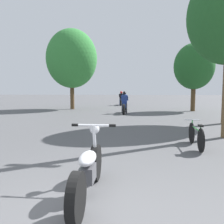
{
  "coord_description": "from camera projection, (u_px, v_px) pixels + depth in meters",
  "views": [
    {
      "loc": [
        0.76,
        -2.68,
        1.63
      ],
      "look_at": [
        0.02,
        4.69,
        0.9
      ],
      "focal_mm": 38.0,
      "sensor_mm": 36.0,
      "label": 1
    }
  ],
  "objects": [
    {
      "name": "motorcycle_rider_far",
      "position": [
        121.0,
        100.0,
        23.47
      ],
      "size": [
        0.5,
        2.1,
        1.4
      ],
      "color": "black",
      "rests_on": "ground"
    },
    {
      "name": "roadside_tree_left",
      "position": [
        72.0,
        59.0,
        18.6
      ],
      "size": [
        4.0,
        3.6,
        6.29
      ],
      "color": "#513A23",
      "rests_on": "ground"
    },
    {
      "name": "motorcycle_rider_lead",
      "position": [
        124.0,
        105.0,
        15.64
      ],
      "size": [
        0.5,
        2.11,
        1.46
      ],
      "color": "black",
      "rests_on": "ground"
    },
    {
      "name": "roadside_tree_right_far",
      "position": [
        194.0,
        67.0,
        17.02
      ],
      "size": [
        2.88,
        2.59,
        4.89
      ],
      "color": "#513A23",
      "rests_on": "ground"
    },
    {
      "name": "ground_plane",
      "position": [
        72.0,
        223.0,
        2.89
      ],
      "size": [
        120.0,
        120.0,
        0.0
      ],
      "primitive_type": "plane",
      "color": "#515154"
    },
    {
      "name": "motorcycle_foreground",
      "position": [
        88.0,
        170.0,
        3.57
      ],
      "size": [
        0.75,
        2.03,
        1.04
      ],
      "color": "black",
      "rests_on": "ground"
    },
    {
      "name": "bicycle_parked",
      "position": [
        196.0,
        136.0,
        6.55
      ],
      "size": [
        0.44,
        1.65,
        0.73
      ],
      "color": "black",
      "rests_on": "ground"
    }
  ]
}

